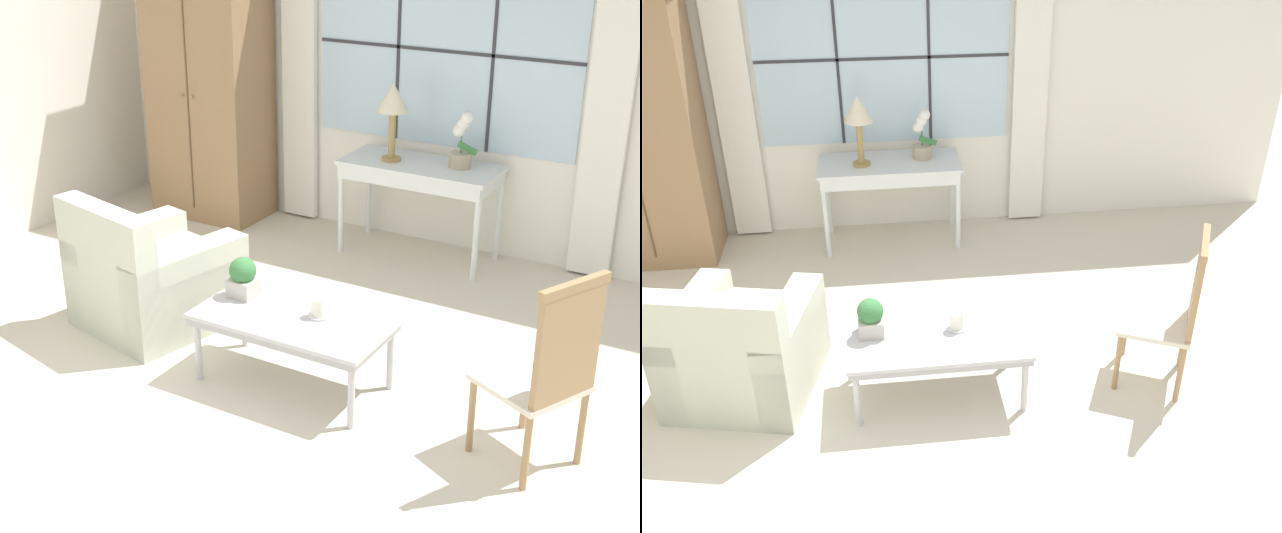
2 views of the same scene
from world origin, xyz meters
The scene contains 11 objects.
ground_plane centered at (0.00, 0.00, 0.00)m, with size 14.00×14.00×0.00m, color beige.
wall_back_windowed centered at (0.00, 3.02, 1.39)m, with size 7.20×0.14×2.80m.
armoire centered at (-1.95, 2.66, 1.12)m, with size 1.01×0.64×2.23m.
console_table centered at (-0.01, 2.67, 0.66)m, with size 1.19×0.55×0.74m.
table_lamp centered at (-0.23, 2.62, 1.18)m, with size 0.23×0.23×0.59m.
potted_orchid centered at (0.28, 2.73, 0.91)m, with size 0.21×0.17×0.42m.
armchair_upholstered centered at (-1.02, 0.75, 0.29)m, with size 1.00×1.04×0.88m.
side_chair_wooden centered at (1.66, 0.48, 0.58)m, with size 0.59×0.59×1.05m.
coffee_table centered at (0.18, 0.54, 0.39)m, with size 1.11×0.57×0.43m.
potted_plant_small centered at (-0.21, 0.63, 0.55)m, with size 0.16×0.16×0.24m.
pillar_candle centered at (0.31, 0.62, 0.49)m, with size 0.13×0.13×0.13m.
Camera 1 is at (2.57, -3.24, 2.70)m, focal length 50.00 mm.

